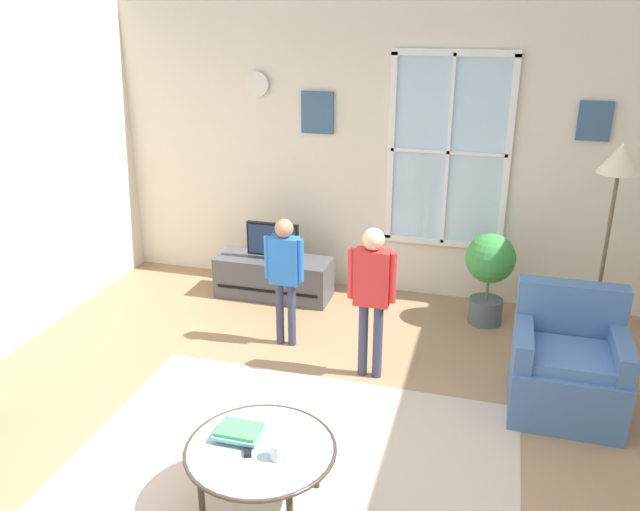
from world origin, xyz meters
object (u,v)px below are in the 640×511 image
object	(u,v)px
cup	(278,451)
remote_near_books	(248,448)
person_blue_shirt	(285,268)
person_red_shirt	(372,286)
book_stack	(239,433)
television	(273,240)
coffee_table	(261,451)
armchair	(567,367)
tv_stand	(274,277)
floor_lamp	(617,182)
potted_plant_by_window	(489,269)

from	to	relation	value
cup	remote_near_books	size ratio (longest dim) A/B	0.70
person_blue_shirt	person_red_shirt	xyz separation A→B (m)	(0.80, -0.31, 0.06)
book_stack	person_blue_shirt	xyz separation A→B (m)	(-0.36, 1.87, 0.25)
television	remote_near_books	xyz separation A→B (m)	(0.88, -2.87, -0.17)
coffee_table	person_blue_shirt	size ratio (longest dim) A/B	0.76
coffee_table	person_red_shirt	distance (m)	1.67
television	person_red_shirt	xyz separation A→B (m)	(1.23, -1.22, 0.17)
remote_near_books	cup	bearing A→B (deg)	-7.55
coffee_table	remote_near_books	distance (m)	0.08
armchair	cup	bearing A→B (deg)	-134.61
tv_stand	floor_lamp	xyz separation A→B (m)	(2.92, -0.48, 1.30)
book_stack	cup	xyz separation A→B (m)	(0.27, -0.11, 0.01)
armchair	coffee_table	world-z (taller)	armchair
coffee_table	cup	world-z (taller)	cup
coffee_table	person_blue_shirt	distance (m)	2.01
book_stack	potted_plant_by_window	xyz separation A→B (m)	(1.27, 2.76, 0.08)
armchair	person_red_shirt	bearing A→B (deg)	178.27
book_stack	person_blue_shirt	size ratio (longest dim) A/B	0.23
person_blue_shirt	book_stack	bearing A→B (deg)	-79.18
book_stack	person_blue_shirt	bearing A→B (deg)	100.82
book_stack	potted_plant_by_window	distance (m)	3.04
person_red_shirt	remote_near_books	bearing A→B (deg)	-102.17
cup	tv_stand	bearing A→B (deg)	110.22
cup	potted_plant_by_window	size ratio (longest dim) A/B	0.11
coffee_table	book_stack	xyz separation A→B (m)	(-0.15, 0.05, 0.06)
armchair	television	bearing A→B (deg)	154.63
cup	remote_near_books	world-z (taller)	cup
armchair	coffee_table	distance (m)	2.33
television	person_blue_shirt	bearing A→B (deg)	-64.35
armchair	person_blue_shirt	world-z (taller)	person_blue_shirt
tv_stand	coffee_table	distance (m)	2.99
tv_stand	person_red_shirt	bearing A→B (deg)	-44.78
tv_stand	potted_plant_by_window	distance (m)	2.09
television	person_blue_shirt	xyz separation A→B (m)	(0.44, -0.91, 0.11)
book_stack	remote_near_books	world-z (taller)	book_stack
coffee_table	armchair	bearing A→B (deg)	42.11
remote_near_books	person_blue_shirt	xyz separation A→B (m)	(-0.44, 1.95, 0.28)
coffee_table	remote_near_books	world-z (taller)	remote_near_books
person_blue_shirt	armchair	bearing A→B (deg)	-9.03
cup	remote_near_books	bearing A→B (deg)	172.45
television	cup	xyz separation A→B (m)	(1.07, -2.89, -0.13)
armchair	person_blue_shirt	size ratio (longest dim) A/B	0.77
television	floor_lamp	size ratio (longest dim) A/B	0.29
person_red_shirt	floor_lamp	distance (m)	1.98
person_blue_shirt	person_red_shirt	distance (m)	0.86
armchair	floor_lamp	xyz separation A→B (m)	(0.25, 0.78, 1.17)
tv_stand	remote_near_books	world-z (taller)	remote_near_books
tv_stand	coffee_table	xyz separation A→B (m)	(0.94, -2.83, 0.19)
person_red_shirt	cup	bearing A→B (deg)	-95.76
coffee_table	potted_plant_by_window	bearing A→B (deg)	68.22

